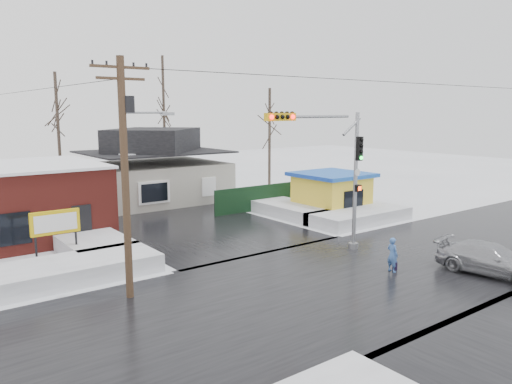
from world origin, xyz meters
TOP-DOWN VIEW (x-y plane):
  - ground at (0.00, 0.00)m, footprint 120.00×120.00m
  - road_ns at (0.00, 0.00)m, footprint 10.00×120.00m
  - road_ew at (0.00, 0.00)m, footprint 120.00×10.00m
  - snowbank_nw at (-9.00, 7.00)m, footprint 7.00×3.00m
  - snowbank_ne at (9.00, 7.00)m, footprint 7.00×3.00m
  - snowbank_nside_w at (-7.00, 12.00)m, footprint 3.00×8.00m
  - snowbank_nside_e at (7.00, 12.00)m, footprint 3.00×8.00m
  - traffic_signal at (2.43, 2.97)m, footprint 6.05×0.68m
  - utility_pole at (-7.93, 3.50)m, footprint 3.15×0.44m
  - marquee_sign at (-9.00, 9.49)m, footprint 2.20×0.21m
  - house at (2.00, 22.00)m, footprint 10.40×8.40m
  - kiosk at (9.50, 9.99)m, footprint 4.60×4.60m
  - fence at (6.50, 14.00)m, footprint 8.00×0.12m
  - tree_far_left at (-4.00, 26.00)m, footprint 3.00×3.00m
  - tree_far_mid at (6.00, 28.00)m, footprint 3.00×3.00m
  - tree_far_right at (12.00, 20.00)m, footprint 3.00×3.00m
  - pedestrian at (2.50, -0.61)m, footprint 0.41×0.59m
  - car at (5.66, -3.42)m, footprint 2.59×4.86m
  - shopping_bag at (2.78, -0.56)m, footprint 0.30×0.19m

SIDE VIEW (x-z plane):
  - ground at x=0.00m, z-range 0.00..0.00m
  - road_ns at x=0.00m, z-range 0.00..0.02m
  - road_ew at x=0.00m, z-range 0.00..0.02m
  - shopping_bag at x=2.78m, z-range 0.00..0.35m
  - snowbank_nw at x=-9.00m, z-range 0.00..0.80m
  - snowbank_ne at x=9.00m, z-range 0.00..0.80m
  - snowbank_nside_w at x=-7.00m, z-range 0.00..0.80m
  - snowbank_nside_e at x=7.00m, z-range 0.00..0.80m
  - car at x=5.66m, z-range 0.00..1.34m
  - pedestrian at x=2.50m, z-range 0.00..1.55m
  - fence at x=6.50m, z-range 0.00..1.80m
  - kiosk at x=9.50m, z-range 0.03..2.90m
  - marquee_sign at x=-9.00m, z-range 0.65..3.20m
  - house at x=2.00m, z-range -0.26..5.50m
  - traffic_signal at x=2.43m, z-range 1.04..8.04m
  - utility_pole at x=-7.93m, z-range 0.61..9.61m
  - tree_far_right at x=12.00m, z-range 2.66..11.66m
  - tree_far_left at x=-4.00m, z-range 2.95..12.95m
  - tree_far_mid at x=6.00m, z-range 3.54..15.54m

